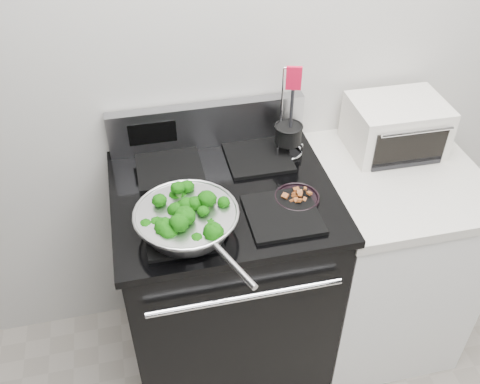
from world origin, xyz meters
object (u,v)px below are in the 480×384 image
object	(u,v)px
toaster_oven	(396,126)
gas_range	(225,278)
bacon_plate	(297,195)
skillet	(187,220)
utensil_holder	(288,138)

from	to	relation	value
toaster_oven	gas_range	bearing A→B (deg)	-166.97
toaster_oven	bacon_plate	bearing A→B (deg)	-150.99
skillet	toaster_oven	distance (m)	0.94
toaster_oven	skillet	bearing A→B (deg)	-158.18
bacon_plate	toaster_oven	size ratio (longest dim) A/B	0.44
bacon_plate	toaster_oven	bearing A→B (deg)	28.26
gas_range	toaster_oven	world-z (taller)	gas_range
utensil_holder	gas_range	bearing A→B (deg)	-131.50
gas_range	utensil_holder	bearing A→B (deg)	31.22
skillet	toaster_oven	xyz separation A→B (m)	(0.87, 0.34, 0.02)
bacon_plate	skillet	bearing A→B (deg)	-168.70
utensil_holder	toaster_oven	size ratio (longest dim) A/B	1.03
skillet	bacon_plate	xyz separation A→B (m)	(0.39, 0.08, -0.04)
bacon_plate	toaster_oven	world-z (taller)	toaster_oven
utensil_holder	toaster_oven	xyz separation A→B (m)	(0.43, -0.02, 0.01)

